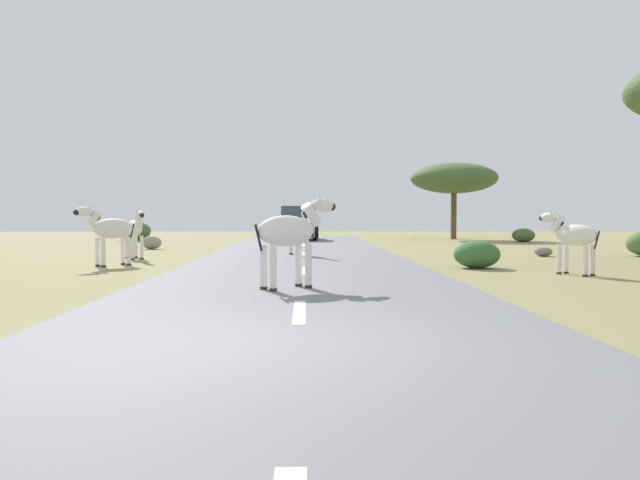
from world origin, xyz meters
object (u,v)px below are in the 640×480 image
zebra_0 (300,226)px  bush_4 (134,231)px  zebra_4 (291,232)px  zebra_3 (110,229)px  bush_3 (523,235)px  zebra_1 (135,229)px  bush_0 (477,254)px  rock_1 (543,252)px  tree_0 (454,178)px  rock_0 (152,243)px  car_0 (298,224)px  zebra_2 (573,236)px

zebra_0 → bush_4: bearing=-79.0°
zebra_0 → zebra_4: 8.93m
zebra_3 → bush_3: zebra_3 is taller
zebra_1 → zebra_4: (4.81, -7.99, 0.12)m
bush_0 → rock_1: bush_0 is taller
zebra_1 → zebra_3: size_ratio=0.95×
tree_0 → rock_0: tree_0 is taller
bush_3 → rock_0: size_ratio=1.46×
zebra_4 → car_0: 21.60m
zebra_2 → bush_0: 2.43m
car_0 → tree_0: (8.55, 1.84, 2.49)m
tree_0 → rock_0: 17.55m
rock_1 → bush_3: bearing=73.5°
zebra_4 → zebra_1: bearing=174.0°
zebra_4 → bush_3: (10.99, 19.62, -0.68)m
car_0 → rock_1: (7.91, -12.70, -0.70)m
zebra_0 → car_0: 12.67m
car_0 → rock_0: (-5.59, -8.09, -0.59)m
zebra_3 → zebra_4: zebra_4 is taller
bush_4 → bush_3: bearing=-4.9°
zebra_0 → bush_0: size_ratio=1.34×
bush_4 → zebra_1: bearing=-74.6°
zebra_2 → bush_0: (-1.62, 1.74, -0.51)m
zebra_0 → rock_1: zebra_0 is taller
bush_0 → bush_4: 21.15m
zebra_3 → zebra_4: size_ratio=0.98×
zebra_2 → zebra_3: bearing=134.8°
bush_3 → bush_4: bearing=175.1°
zebra_4 → bush_0: zebra_4 is taller
zebra_2 → bush_3: (4.89, 16.80, -0.52)m
zebra_2 → zebra_4: bearing=173.0°
bush_4 → zebra_3: bearing=-76.8°
tree_0 → bush_0: (-3.98, -18.88, -3.00)m
rock_0 → zebra_0: bearing=-38.4°
car_0 → rock_0: car_0 is taller
zebra_3 → bush_0: (9.23, -0.84, -0.60)m
zebra_0 → rock_0: zebra_0 is taller
zebra_1 → bush_3: zebra_1 is taller
tree_0 → bush_3: (2.53, -3.82, -3.01)m
car_0 → zebra_2: bearing=110.9°
zebra_4 → tree_0: (8.46, 23.44, 2.32)m
bush_0 → bush_4: bearing=127.8°
zebra_0 → bush_4: (-8.57, 12.35, -0.45)m
bush_0 → tree_0: bearing=78.1°
zebra_3 → bush_4: (-3.72, 15.87, -0.43)m
zebra_4 → bush_0: bearing=98.4°
car_0 → bush_3: bearing=172.5°
zebra_3 → rock_0: 8.18m
bush_4 → car_0: bearing=2.2°
zebra_4 → rock_1: zebra_4 is taller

